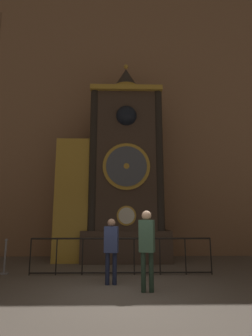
{
  "coord_description": "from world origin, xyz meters",
  "views": [
    {
      "loc": [
        -0.07,
        -5.83,
        1.63
      ],
      "look_at": [
        0.17,
        4.69,
        3.64
      ],
      "focal_mm": 28.0,
      "sensor_mm": 36.0,
      "label": 1
    }
  ],
  "objects": [
    {
      "name": "cathedral_back_wall",
      "position": [
        -0.09,
        6.13,
        6.64
      ],
      "size": [
        24.0,
        0.32,
        13.3
      ],
      "color": "#936B4C",
      "rests_on": "ground_plane"
    },
    {
      "name": "visitor_far",
      "position": [
        0.55,
        0.4,
        1.09
      ],
      "size": [
        0.39,
        0.32,
        1.8
      ],
      "rotation": [
        0.0,
        0.0,
        -0.33
      ],
      "color": "#213427",
      "rests_on": "ground_plane"
    },
    {
      "name": "ground_plane",
      "position": [
        0.0,
        0.0,
        0.0
      ],
      "size": [
        28.0,
        28.0,
        0.0
      ],
      "primitive_type": "plane",
      "color": "brown"
    },
    {
      "name": "stanchion_post",
      "position": [
        -3.51,
        2.45,
        0.33
      ],
      "size": [
        0.28,
        0.28,
        1.01
      ],
      "color": "gray",
      "rests_on": "ground_plane"
    },
    {
      "name": "visitor_near",
      "position": [
        -0.29,
        1.08,
        0.96
      ],
      "size": [
        0.37,
        0.27,
        1.61
      ],
      "rotation": [
        0.0,
        0.0,
        -0.15
      ],
      "color": "#1B213A",
      "rests_on": "ground_plane"
    },
    {
      "name": "railing_fence",
      "position": [
        -0.03,
        2.22,
        0.59
      ],
      "size": [
        5.36,
        0.05,
        1.05
      ],
      "color": "black",
      "rests_on": "ground_plane"
    },
    {
      "name": "clock_tower",
      "position": [
        -0.22,
        4.66,
        3.38
      ],
      "size": [
        4.42,
        1.85,
        8.3
      ],
      "color": "#423328",
      "rests_on": "ground_plane"
    }
  ]
}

